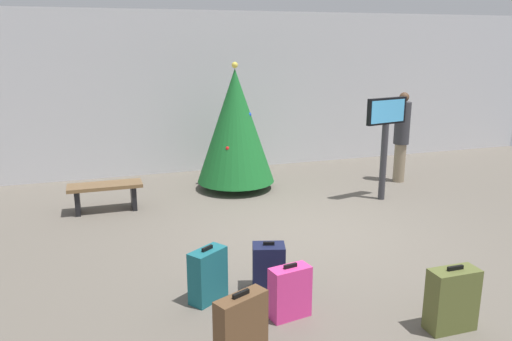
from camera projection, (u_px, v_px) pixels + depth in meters
name	position (u px, v px, depth m)	size (l,w,h in m)	color
ground_plane	(311.00, 233.00, 7.66)	(16.00, 16.00, 0.00)	#665E54
back_wall	(232.00, 92.00, 11.26)	(16.00, 0.20, 3.47)	silver
holiday_tree	(235.00, 126.00, 9.68)	(1.51, 1.51, 2.46)	#4C3319
flight_info_kiosk	(386.00, 130.00, 8.98)	(0.86, 0.26, 1.87)	#333338
waiting_bench	(105.00, 191.00, 8.57)	(1.23, 0.44, 0.48)	brown
traveller_0	(401.00, 135.00, 10.24)	(0.42, 0.42, 1.84)	gray
suitcase_0	(208.00, 275.00, 5.60)	(0.48, 0.42, 0.65)	#19606B
suitcase_1	(452.00, 300.00, 5.03)	(0.50, 0.23, 0.69)	#59602D
suitcase_2	(241.00, 332.00, 4.42)	(0.52, 0.36, 0.74)	brown
suitcase_3	(290.00, 292.00, 5.26)	(0.46, 0.27, 0.60)	#E5388C
suitcase_4	(269.00, 267.00, 5.87)	(0.43, 0.37, 0.59)	#141938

